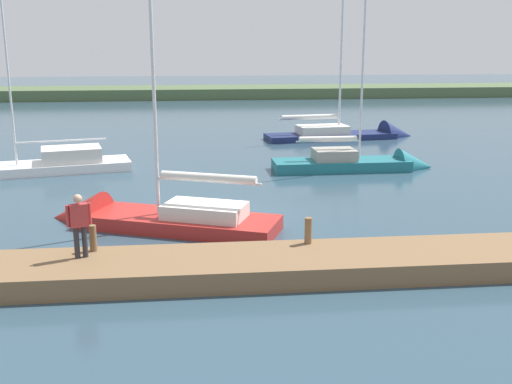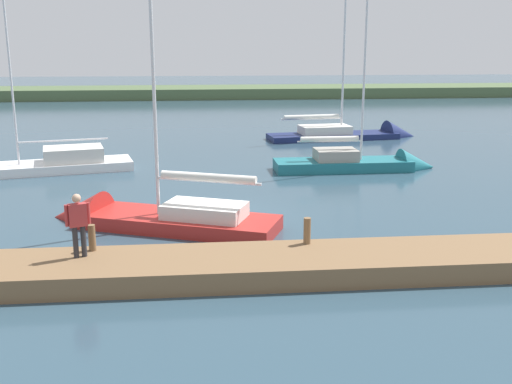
{
  "view_description": "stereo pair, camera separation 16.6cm",
  "coord_description": "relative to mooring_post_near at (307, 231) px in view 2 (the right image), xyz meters",
  "views": [
    {
      "loc": [
        0.82,
        20.98,
        6.15
      ],
      "look_at": [
        -1.33,
        0.92,
        1.16
      ],
      "focal_mm": 42.18,
      "sensor_mm": 36.0,
      "label": 1
    },
    {
      "loc": [
        0.66,
        21.0,
        6.15
      ],
      "look_at": [
        -1.33,
        0.92,
        1.16
      ],
      "focal_mm": 42.18,
      "sensor_mm": 36.0,
      "label": 2
    }
  ],
  "objects": [
    {
      "name": "person_on_dock",
      "position": [
        6.24,
        0.5,
        0.63
      ],
      "size": [
        0.62,
        0.37,
        1.74
      ],
      "rotation": [
        0.0,
        0.0,
        5.07
      ],
      "color": "#28282D",
      "rests_on": "dock_pier"
    },
    {
      "name": "ground_plane",
      "position": [
        2.4,
        -4.88,
        -0.98
      ],
      "size": [
        200.0,
        200.0,
        0.0
      ],
      "primitive_type": "plane",
      "color": "#2D4756"
    },
    {
      "name": "sailboat_behind_pier",
      "position": [
        -5.31,
        -12.73,
        -0.8
      ],
      "size": [
        8.14,
        2.03,
        10.12
      ],
      "rotation": [
        0.0,
        0.0,
        3.15
      ],
      "color": "#1E6B75",
      "rests_on": "ground_plane"
    },
    {
      "name": "mooring_post_far",
      "position": [
        6.01,
        0.0,
        -0.01
      ],
      "size": [
        0.2,
        0.2,
        0.73
      ],
      "primitive_type": "cylinder",
      "color": "brown",
      "rests_on": "dock_pier"
    },
    {
      "name": "dock_pier",
      "position": [
        2.4,
        0.86,
        -0.68
      ],
      "size": [
        24.02,
        2.45,
        0.59
      ],
      "primitive_type": "cube",
      "color": "brown",
      "rests_on": "ground_plane"
    },
    {
      "name": "sailboat_near_dock",
      "position": [
        -7.56,
        -22.93,
        -0.84
      ],
      "size": [
        10.38,
        3.49,
        11.42
      ],
      "rotation": [
        0.0,
        0.0,
        3.27
      ],
      "color": "navy",
      "rests_on": "ground_plane"
    },
    {
      "name": "sailboat_outer_mooring",
      "position": [
        12.08,
        -13.42,
        -0.82
      ],
      "size": [
        10.34,
        4.54,
        11.83
      ],
      "rotation": [
        0.0,
        0.0,
        0.23
      ],
      "color": "white",
      "rests_on": "ground_plane"
    },
    {
      "name": "mooring_post_near",
      "position": [
        0.0,
        0.0,
        0.0
      ],
      "size": [
        0.2,
        0.2,
        0.76
      ],
      "primitive_type": "cylinder",
      "color": "brown",
      "rests_on": "dock_pier"
    },
    {
      "name": "sailboat_mid_channel",
      "position": [
        4.98,
        -4.2,
        -0.87
      ],
      "size": [
        8.52,
        5.12,
        10.65
      ],
      "rotation": [
        0.0,
        0.0,
        -0.39
      ],
      "color": "#B22823",
      "rests_on": "ground_plane"
    },
    {
      "name": "far_shoreline",
      "position": [
        2.4,
        -55.79,
        -0.98
      ],
      "size": [
        180.0,
        8.0,
        2.4
      ],
      "primitive_type": "cube",
      "color": "#4C603D",
      "rests_on": "ground_plane"
    }
  ]
}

